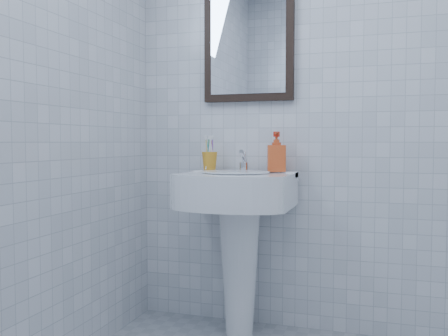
% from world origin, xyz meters
% --- Properties ---
extents(wall_back, '(2.20, 0.02, 2.50)m').
position_xyz_m(wall_back, '(0.00, 1.20, 1.25)').
color(wall_back, silver).
rests_on(wall_back, ground).
extents(washbasin, '(0.56, 0.41, 0.87)m').
position_xyz_m(washbasin, '(-0.47, 0.99, 0.58)').
color(washbasin, white).
rests_on(washbasin, ground).
extents(faucet, '(0.05, 0.10, 0.12)m').
position_xyz_m(faucet, '(-0.47, 1.09, 0.91)').
color(faucet, silver).
rests_on(faucet, washbasin).
extents(toothbrush_cup, '(0.11, 0.11, 0.10)m').
position_xyz_m(toothbrush_cup, '(-0.66, 1.09, 0.91)').
color(toothbrush_cup, orange).
rests_on(toothbrush_cup, washbasin).
extents(soap_dispenser, '(0.11, 0.12, 0.21)m').
position_xyz_m(soap_dispenser, '(-0.29, 1.09, 0.96)').
color(soap_dispenser, '#CF4014').
rests_on(soap_dispenser, washbasin).
extents(wall_mirror, '(0.50, 0.04, 0.62)m').
position_xyz_m(wall_mirror, '(-0.47, 1.18, 1.55)').
color(wall_mirror, black).
rests_on(wall_mirror, wall_back).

